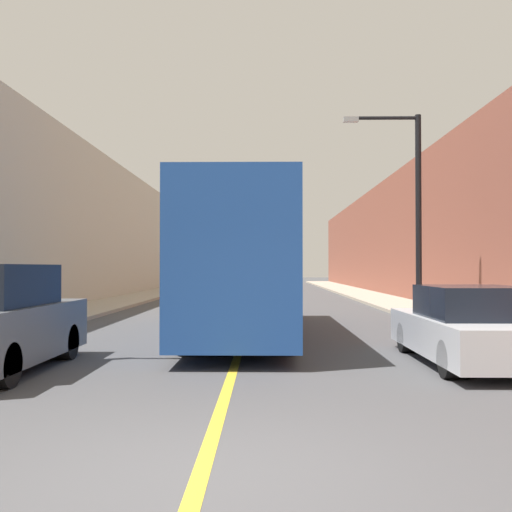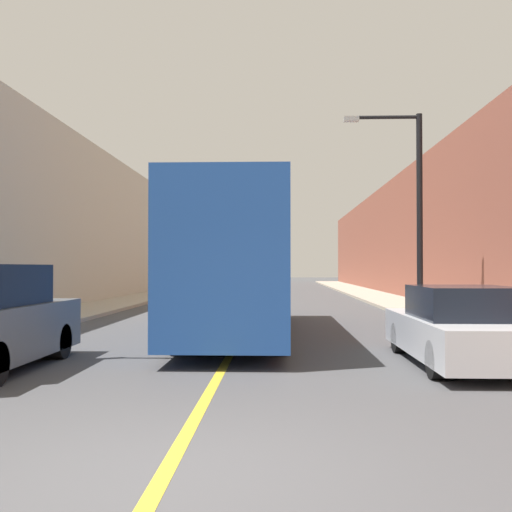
{
  "view_description": "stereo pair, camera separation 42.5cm",
  "coord_description": "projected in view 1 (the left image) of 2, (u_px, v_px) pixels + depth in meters",
  "views": [
    {
      "loc": [
        0.56,
        -5.08,
        1.78
      ],
      "look_at": [
        0.25,
        14.47,
        2.15
      ],
      "focal_mm": 42.0,
      "sensor_mm": 36.0,
      "label": 1
    },
    {
      "loc": [
        0.98,
        -5.07,
        1.78
      ],
      "look_at": [
        0.25,
        14.47,
        2.15
      ],
      "focal_mm": 42.0,
      "sensor_mm": 36.0,
      "label": 2
    }
  ],
  "objects": [
    {
      "name": "bus",
      "position": [
        243.0,
        263.0,
        15.73
      ],
      "size": [
        2.42,
        11.23,
        3.57
      ],
      "color": "#1E4793",
      "rests_on": "ground"
    },
    {
      "name": "building_row_right",
      "position": [
        427.0,
        235.0,
        34.96
      ],
      "size": [
        4.0,
        72.0,
        7.29
      ],
      "primitive_type": "cube",
      "color": "brown",
      "rests_on": "ground"
    },
    {
      "name": "car_right_near",
      "position": [
        469.0,
        329.0,
        10.97
      ],
      "size": [
        1.83,
        4.79,
        1.44
      ],
      "color": "silver",
      "rests_on": "ground"
    },
    {
      "name": "ground_plane",
      "position": [
        200.0,
        478.0,
        5.06
      ],
      "size": [
        200.0,
        200.0,
        0.0
      ],
      "primitive_type": "plane",
      "color": "#474749"
    },
    {
      "name": "building_row_left",
      "position": [
        86.0,
        231.0,
        35.28
      ],
      "size": [
        4.0,
        72.0,
        7.85
      ],
      "primitive_type": "cube",
      "color": "#B7B2A3",
      "rests_on": "ground"
    },
    {
      "name": "sidewalk_right",
      "position": [
        370.0,
        297.0,
        34.94
      ],
      "size": [
        2.68,
        72.0,
        0.13
      ],
      "primitive_type": "cube",
      "color": "#A89E8C",
      "rests_on": "ground"
    },
    {
      "name": "street_lamp_right",
      "position": [
        411.0,
        200.0,
        19.9
      ],
      "size": [
        2.59,
        0.24,
        6.74
      ],
      "color": "black",
      "rests_on": "sidewalk_right"
    },
    {
      "name": "road_center_line",
      "position": [
        256.0,
        298.0,
        35.05
      ],
      "size": [
        0.16,
        72.0,
        0.01
      ],
      "primitive_type": "cube",
      "color": "gold",
      "rests_on": "ground"
    },
    {
      "name": "sidewalk_left",
      "position": [
        142.0,
        296.0,
        35.16
      ],
      "size": [
        2.68,
        72.0,
        0.13
      ],
      "primitive_type": "cube",
      "color": "#A89E8C",
      "rests_on": "ground"
    }
  ]
}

